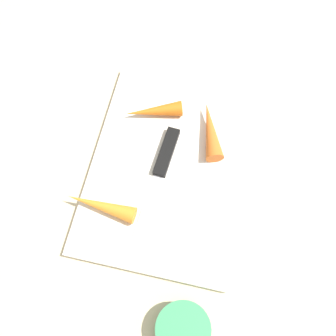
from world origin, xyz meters
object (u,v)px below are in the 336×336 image
object	(u,v)px
cutting_board	(168,169)
carrot_shortest	(154,111)
knife	(164,159)
carrot_longest	(101,206)
carrot_medium	(211,130)
small_bowl	(183,330)

from	to	relation	value
cutting_board	carrot_shortest	world-z (taller)	carrot_shortest
knife	carrot_longest	xyz separation A→B (m)	(-0.11, 0.08, 0.01)
carrot_medium	small_bowl	bearing A→B (deg)	164.98
carrot_medium	carrot_longest	size ratio (longest dim) A/B	0.94
knife	small_bowl	xyz separation A→B (m)	(-0.26, -0.09, 0.00)
cutting_board	carrot_medium	distance (m)	0.10
cutting_board	knife	distance (m)	0.02
small_bowl	carrot_shortest	bearing A→B (deg)	19.99
knife	carrot_longest	distance (m)	0.13
cutting_board	carrot_shortest	bearing A→B (deg)	26.40
carrot_longest	carrot_shortest	bearing A→B (deg)	-98.33
cutting_board	carrot_shortest	distance (m)	0.11
knife	carrot_medium	size ratio (longest dim) A/B	1.86
carrot_longest	knife	bearing A→B (deg)	-122.76
carrot_longest	cutting_board	bearing A→B (deg)	-129.49
carrot_longest	carrot_shortest	world-z (taller)	same
carrot_longest	carrot_shortest	distance (m)	0.19
knife	carrot_shortest	world-z (taller)	carrot_shortest
knife	carrot_longest	world-z (taller)	carrot_longest
carrot_medium	carrot_longest	xyz separation A→B (m)	(-0.17, 0.15, -0.00)
small_bowl	carrot_medium	bearing A→B (deg)	3.34
carrot_longest	small_bowl	size ratio (longest dim) A/B	1.42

